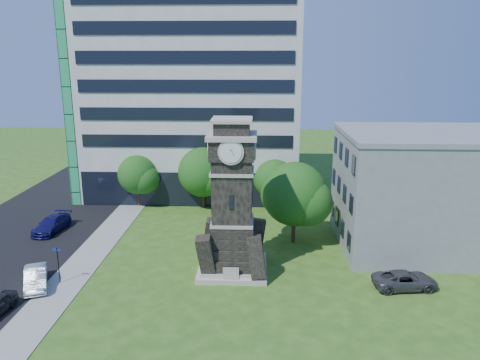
{
  "coord_description": "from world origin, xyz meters",
  "views": [
    {
      "loc": [
        4.97,
        -32.54,
        16.52
      ],
      "look_at": [
        3.44,
        5.59,
        6.56
      ],
      "focal_mm": 35.0,
      "sensor_mm": 36.0,
      "label": 1
    }
  ],
  "objects_px": {
    "car_street_north": "(52,224)",
    "clock_tower": "(232,208)",
    "park_bench": "(221,264)",
    "street_sign": "(58,261)",
    "car_street_mid": "(36,278)",
    "car_east_lot": "(405,280)"
  },
  "relations": [
    {
      "from": "car_street_mid",
      "to": "car_street_north",
      "type": "relative_size",
      "value": 0.86
    },
    {
      "from": "clock_tower",
      "to": "car_street_north",
      "type": "height_order",
      "value": "clock_tower"
    },
    {
      "from": "car_street_north",
      "to": "clock_tower",
      "type": "bearing_deg",
      "value": -16.61
    },
    {
      "from": "clock_tower",
      "to": "car_street_mid",
      "type": "height_order",
      "value": "clock_tower"
    },
    {
      "from": "park_bench",
      "to": "clock_tower",
      "type": "bearing_deg",
      "value": 8.95
    },
    {
      "from": "car_street_north",
      "to": "car_east_lot",
      "type": "height_order",
      "value": "car_street_north"
    },
    {
      "from": "clock_tower",
      "to": "car_street_mid",
      "type": "distance_m",
      "value": 15.57
    },
    {
      "from": "car_east_lot",
      "to": "street_sign",
      "type": "bearing_deg",
      "value": 83.55
    },
    {
      "from": "clock_tower",
      "to": "car_street_north",
      "type": "xyz_separation_m",
      "value": [
        -18.25,
        7.92,
        -4.55
      ]
    },
    {
      "from": "clock_tower",
      "to": "park_bench",
      "type": "distance_m",
      "value": 4.94
    },
    {
      "from": "street_sign",
      "to": "park_bench",
      "type": "bearing_deg",
      "value": 23.34
    },
    {
      "from": "clock_tower",
      "to": "park_bench",
      "type": "bearing_deg",
      "value": 174.97
    },
    {
      "from": "car_street_mid",
      "to": "car_street_north",
      "type": "bearing_deg",
      "value": 84.54
    },
    {
      "from": "park_bench",
      "to": "street_sign",
      "type": "distance_m",
      "value": 12.44
    },
    {
      "from": "car_street_mid",
      "to": "car_east_lot",
      "type": "bearing_deg",
      "value": -22.02
    },
    {
      "from": "clock_tower",
      "to": "street_sign",
      "type": "xyz_separation_m",
      "value": [
        -12.96,
        -2.77,
        -3.49
      ]
    },
    {
      "from": "street_sign",
      "to": "car_street_north",
      "type": "bearing_deg",
      "value": 126.3
    },
    {
      "from": "car_street_mid",
      "to": "car_east_lot",
      "type": "xyz_separation_m",
      "value": [
        27.37,
        0.85,
        -0.06
      ]
    },
    {
      "from": "car_east_lot",
      "to": "park_bench",
      "type": "distance_m",
      "value": 14.08
    },
    {
      "from": "car_street_mid",
      "to": "park_bench",
      "type": "distance_m",
      "value": 14.0
    },
    {
      "from": "car_street_north",
      "to": "street_sign",
      "type": "distance_m",
      "value": 11.97
    },
    {
      "from": "park_bench",
      "to": "car_street_mid",
      "type": "bearing_deg",
      "value": -151.49
    }
  ]
}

